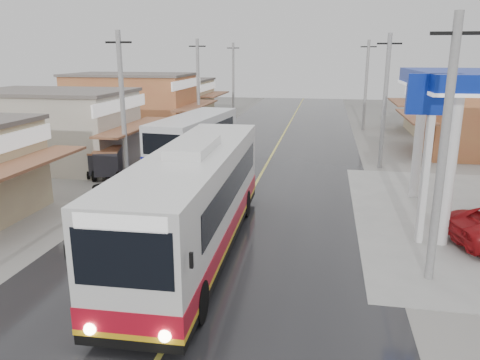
{
  "coord_description": "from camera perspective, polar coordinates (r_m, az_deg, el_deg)",
  "views": [
    {
      "loc": [
        3.57,
        -14.26,
        6.88
      ],
      "look_at": [
        0.38,
        3.13,
        2.06
      ],
      "focal_mm": 35.0,
      "sensor_mm": 36.0,
      "label": 1
    }
  ],
  "objects": [
    {
      "name": "tricycle_far",
      "position": [
        27.85,
        -16.52,
        2.15
      ],
      "size": [
        1.8,
        2.11,
        1.53
      ],
      "rotation": [
        0.0,
        0.0,
        0.28
      ],
      "color": "#26262D",
      "rests_on": "ground"
    },
    {
      "name": "utility_poles_left",
      "position": [
        32.78,
        -8.66,
        2.95
      ],
      "size": [
        1.6,
        50.0,
        8.0
      ],
      "primitive_type": null,
      "color": "gray",
      "rests_on": "ground"
    },
    {
      "name": "utility_poles_right",
      "position": [
        30.25,
        16.64,
        1.45
      ],
      "size": [
        1.6,
        36.0,
        8.0
      ],
      "primitive_type": null,
      "color": "gray",
      "rests_on": "ground"
    },
    {
      "name": "shopfronts_left",
      "position": [
        36.91,
        -16.51,
        3.87
      ],
      "size": [
        11.0,
        44.0,
        5.2
      ],
      "primitive_type": null,
      "color": "tan",
      "rests_on": "ground"
    },
    {
      "name": "cyclist",
      "position": [
        21.78,
        -7.18,
        -1.43
      ],
      "size": [
        0.96,
        1.99,
        2.06
      ],
      "rotation": [
        0.0,
        0.0,
        -0.16
      ],
      "color": "black",
      "rests_on": "ground"
    },
    {
      "name": "second_bus",
      "position": [
        29.34,
        -5.53,
        4.97
      ],
      "size": [
        3.54,
        9.63,
        3.12
      ],
      "rotation": [
        0.0,
        0.0,
        -0.11
      ],
      "color": "silver",
      "rests_on": "road"
    },
    {
      "name": "centre_line",
      "position": [
        30.26,
        3.37,
        2.12
      ],
      "size": [
        0.15,
        90.0,
        0.01
      ],
      "primitive_type": "cube",
      "color": "#D8CC4C",
      "rests_on": "road"
    },
    {
      "name": "coach_bus",
      "position": [
        16.38,
        -5.45,
        -2.48
      ],
      "size": [
        3.14,
        12.78,
        3.97
      ],
      "rotation": [
        0.0,
        0.0,
        0.03
      ],
      "color": "silver",
      "rests_on": "road"
    },
    {
      "name": "ground",
      "position": [
        16.23,
        -3.36,
        -9.87
      ],
      "size": [
        120.0,
        120.0,
        0.0
      ],
      "primitive_type": "plane",
      "color": "slate",
      "rests_on": "ground"
    },
    {
      "name": "tricycle_near",
      "position": [
        27.42,
        -15.8,
        2.23
      ],
      "size": [
        2.06,
        2.39,
        1.71
      ],
      "rotation": [
        0.0,
        0.0,
        0.3
      ],
      "color": "#26262D",
      "rests_on": "ground"
    },
    {
      "name": "tyre_stack",
      "position": [
        24.71,
        -16.63,
        -1.07
      ],
      "size": [
        0.82,
        0.82,
        0.42
      ],
      "color": "black",
      "rests_on": "ground"
    },
    {
      "name": "road",
      "position": [
        30.26,
        3.37,
        2.1
      ],
      "size": [
        12.0,
        90.0,
        0.02
      ],
      "primitive_type": "cube",
      "color": "black",
      "rests_on": "ground"
    }
  ]
}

